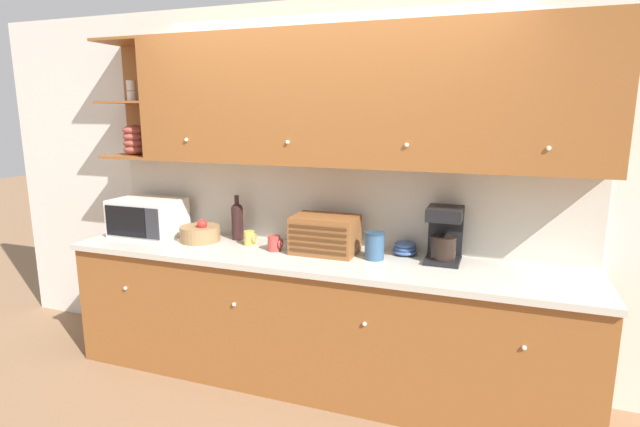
% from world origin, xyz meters
% --- Properties ---
extents(ground_plane, '(24.00, 24.00, 0.00)m').
position_xyz_m(ground_plane, '(0.00, 0.00, 0.00)').
color(ground_plane, '#896647').
extents(wall_back, '(5.90, 0.06, 2.60)m').
position_xyz_m(wall_back, '(0.00, 0.03, 1.30)').
color(wall_back, silver).
rests_on(wall_back, ground_plane).
extents(counter_unit, '(3.52, 0.68, 0.91)m').
position_xyz_m(counter_unit, '(0.00, -0.33, 0.46)').
color(counter_unit, '#935628').
rests_on(counter_unit, ground_plane).
extents(backsplash_panel, '(3.50, 0.01, 0.59)m').
position_xyz_m(backsplash_panel, '(0.00, -0.01, 1.21)').
color(backsplash_panel, beige).
rests_on(backsplash_panel, counter_unit).
extents(upper_cabinets, '(3.50, 0.37, 0.87)m').
position_xyz_m(upper_cabinets, '(0.16, -0.18, 1.94)').
color(upper_cabinets, '#935628').
rests_on(upper_cabinets, backsplash_panel).
extents(microwave, '(0.51, 0.37, 0.29)m').
position_xyz_m(microwave, '(-1.40, -0.26, 1.06)').
color(microwave, silver).
rests_on(microwave, counter_unit).
extents(fruit_basket, '(0.29, 0.29, 0.17)m').
position_xyz_m(fruit_basket, '(-0.93, -0.27, 0.97)').
color(fruit_basket, '#937047').
rests_on(fruit_basket, counter_unit).
extents(wine_bottle, '(0.09, 0.09, 0.34)m').
position_xyz_m(wine_bottle, '(-0.69, -0.13, 1.06)').
color(wine_bottle, black).
rests_on(wine_bottle, counter_unit).
extents(mug_blue_second, '(0.09, 0.08, 0.10)m').
position_xyz_m(mug_blue_second, '(-0.53, -0.25, 0.96)').
color(mug_blue_second, gold).
rests_on(mug_blue_second, counter_unit).
extents(mug, '(0.10, 0.09, 0.11)m').
position_xyz_m(mug, '(-0.30, -0.32, 0.97)').
color(mug, '#B73D38').
rests_on(mug, counter_unit).
extents(bread_box, '(0.43, 0.30, 0.25)m').
position_xyz_m(bread_box, '(0.04, -0.24, 1.04)').
color(bread_box, brown).
rests_on(bread_box, counter_unit).
extents(storage_canister, '(0.13, 0.13, 0.18)m').
position_xyz_m(storage_canister, '(0.39, -0.27, 1.00)').
color(storage_canister, '#33567A').
rests_on(storage_canister, counter_unit).
extents(bowl_stack_on_counter, '(0.16, 0.16, 0.09)m').
position_xyz_m(bowl_stack_on_counter, '(0.56, -0.11, 0.96)').
color(bowl_stack_on_counter, '#3D5B93').
rests_on(bowl_stack_on_counter, counter_unit).
extents(coffee_maker, '(0.22, 0.25, 0.36)m').
position_xyz_m(coffee_maker, '(0.82, -0.16, 1.09)').
color(coffee_maker, black).
rests_on(coffee_maker, counter_unit).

